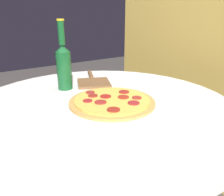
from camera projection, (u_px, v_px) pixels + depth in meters
name	position (u px, v px, depth m)	size (l,w,h in m)	color
table	(101.00, 139.00, 0.88)	(1.01, 1.01, 0.73)	silver
fence_panel	(218.00, 57.00, 1.22)	(1.63, 0.04, 1.64)	gold
pizza	(112.00, 101.00, 0.81)	(0.32, 0.32, 0.02)	#C68E47
beer_bottle	(64.00, 65.00, 0.94)	(0.06, 0.06, 0.29)	#144C23
pizza_paddle	(93.00, 81.00, 1.06)	(0.30, 0.20, 0.02)	brown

